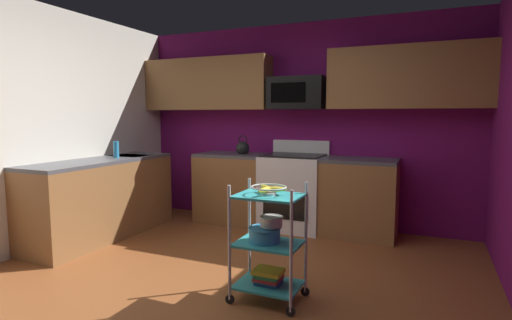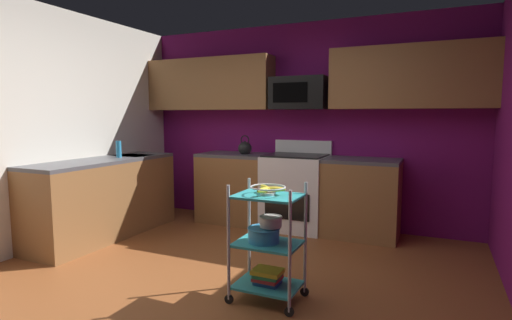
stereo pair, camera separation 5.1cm
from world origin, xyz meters
The scene contains 14 objects.
floor centered at (0.00, 0.00, -0.02)m, with size 4.40×4.80×0.04m, color brown.
wall_back centered at (0.00, 2.43, 1.30)m, with size 4.52×0.06×2.60m, color #6B1156.
wall_left centered at (-2.23, 0.00, 1.30)m, with size 0.06×4.80×2.60m, color silver.
counter_run centered at (-0.82, 1.57, 0.46)m, with size 3.48×2.49×0.92m.
oven_range centered at (0.04, 2.10, 0.48)m, with size 0.76×0.65×1.10m.
upper_cabinets centered at (-0.01, 2.23, 1.85)m, with size 4.40×0.33×0.70m.
microwave centered at (0.04, 2.21, 1.70)m, with size 0.70×0.39×0.40m.
rolling_cart centered at (0.49, 0.11, 0.45)m, with size 0.56×0.38×0.91m.
fruit_bowl centered at (0.49, 0.11, 0.88)m, with size 0.27×0.27×0.07m.
mixing_bowl_large centered at (0.46, 0.11, 0.52)m, with size 0.25×0.25×0.11m.
mixing_bowl_small centered at (0.50, 0.15, 0.62)m, with size 0.18×0.18×0.08m.
book_stack centered at (0.49, 0.11, 0.19)m, with size 0.23×0.19×0.11m.
kettle centered at (-0.67, 2.10, 1.00)m, with size 0.21×0.18×0.26m.
dish_soap_bottle centered at (-1.85, 1.06, 1.02)m, with size 0.06×0.06×0.20m, color #2D8CBF.
Camera 2 is at (1.64, -2.66, 1.43)m, focal length 28.34 mm.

